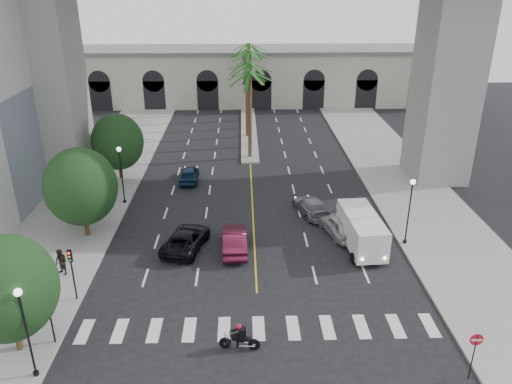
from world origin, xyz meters
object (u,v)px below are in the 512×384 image
car_d (311,206)px  lamp_post_left_near (25,326)px  cargo_van (362,230)px  do_not_enter_sign (475,347)px  lamp_post_left_far (121,170)px  traffic_signal_near (48,306)px  traffic_signal_far (72,266)px  lamp_post_right (410,206)px  pedestrian_a (36,264)px  car_a (339,225)px  car_c (186,239)px  motorcycle_rider (241,338)px  pedestrian_b (61,262)px  car_b (234,240)px  car_e (189,174)px

car_d → lamp_post_left_near: bearing=32.9°
cargo_van → do_not_enter_sign: 13.63m
lamp_post_left_far → do_not_enter_sign: 30.85m
traffic_signal_near → traffic_signal_far: same height
lamp_post_right → pedestrian_a: lamp_post_right is taller
car_a → pedestrian_a: pedestrian_a is taller
lamp_post_left_near → car_a: bearing=39.1°
car_a → car_c: bearing=-6.4°
motorcycle_rider → pedestrian_b: 14.20m
pedestrian_a → car_c: bearing=10.2°
car_c → car_b: bearing=-171.0°
traffic_signal_far → pedestrian_b: (-1.78, 2.83, -1.41)m
traffic_signal_far → car_e: traffic_signal_far is taller
traffic_signal_far → do_not_enter_sign: size_ratio=1.31×
car_d → car_e: bearing=-50.3°
lamp_post_right → car_b: size_ratio=1.06×
lamp_post_left_near → pedestrian_a: (-3.41, 9.44, -2.31)m
traffic_signal_near → car_b: 14.16m
lamp_post_left_near → pedestrian_a: 10.30m
pedestrian_a → lamp_post_left_far: bearing=63.9°
traffic_signal_far → car_c: 9.13m
lamp_post_left_far → motorcycle_rider: bearing=-61.6°
car_e → pedestrian_a: bearing=62.4°
lamp_post_left_near → pedestrian_b: size_ratio=2.82×
lamp_post_left_far → car_a: lamp_post_left_far is taller
car_c → cargo_van: (13.02, -0.28, 0.72)m
motorcycle_rider → do_not_enter_sign: 11.87m
traffic_signal_near → car_e: (5.16, 23.75, -1.75)m
traffic_signal_near → do_not_enter_sign: (21.80, -3.19, -0.48)m
traffic_signal_far → pedestrian_b: size_ratio=1.93×
do_not_enter_sign → car_b: bearing=132.5°
car_a → traffic_signal_near: bearing=19.3°
lamp_post_left_near → car_d: 24.88m
lamp_post_left_near → traffic_signal_near: 2.60m
car_a → car_d: bearing=-80.9°
lamp_post_left_near → lamp_post_left_far: (0.00, 21.00, 0.00)m
car_b → do_not_enter_sign: size_ratio=1.81×
lamp_post_right → traffic_signal_far: bearing=-164.0°
pedestrian_b → do_not_enter_sign: size_ratio=0.68×
lamp_post_left_far → car_d: bearing=-8.5°
car_b → car_c: car_b is taller
car_a → pedestrian_a: (-21.51, -5.29, 0.10)m
motorcycle_rider → pedestrian_b: size_ratio=1.19×
motorcycle_rider → car_d: motorcycle_rider is taller
lamp_post_left_near → car_b: bearing=51.8°
car_a → lamp_post_right: bearing=144.9°
car_b → car_d: bearing=-139.7°
pedestrian_b → lamp_post_right: bearing=40.9°
lamp_post_left_near → car_d: lamp_post_left_near is taller
traffic_signal_near → pedestrian_a: size_ratio=2.40×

